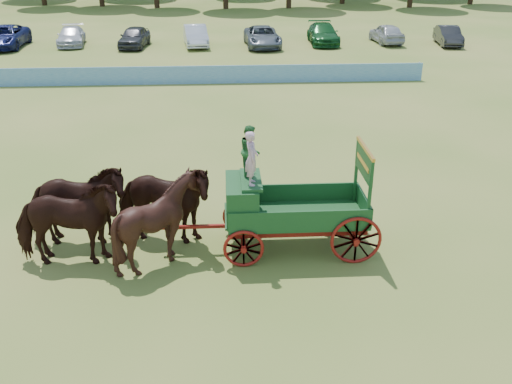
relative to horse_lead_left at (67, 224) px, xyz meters
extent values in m
plane|color=olive|center=(4.16, 1.95, -1.23)|extent=(160.00, 160.00, 0.00)
imported|color=black|center=(0.00, 0.00, 0.00)|extent=(2.92, 1.34, 2.46)
imported|color=black|center=(0.00, 1.10, 0.00)|extent=(2.93, 1.35, 2.46)
imported|color=black|center=(2.40, 0.00, 0.00)|extent=(2.37, 2.14, 2.47)
imported|color=black|center=(2.40, 1.10, 0.00)|extent=(3.14, 1.94, 2.46)
cube|color=maroon|center=(4.60, 0.55, -0.63)|extent=(0.12, 2.00, 0.12)
cube|color=maroon|center=(7.60, 0.55, -0.63)|extent=(0.12, 2.00, 0.12)
cube|color=maroon|center=(6.10, 0.00, -0.51)|extent=(3.80, 0.10, 0.12)
cube|color=maroon|center=(6.10, 1.10, -0.51)|extent=(3.80, 0.10, 0.12)
cube|color=maroon|center=(3.70, 0.55, -0.48)|extent=(2.80, 0.09, 0.09)
cube|color=#1B5226|center=(6.10, 0.55, -0.23)|extent=(3.80, 1.80, 0.10)
cube|color=#1B5226|center=(6.10, -0.33, 0.07)|extent=(3.80, 0.06, 0.55)
cube|color=#1B5226|center=(6.10, 1.43, 0.07)|extent=(3.80, 0.06, 0.55)
cube|color=#1B5226|center=(7.98, 0.55, 0.07)|extent=(0.06, 1.80, 0.55)
cube|color=#1B5226|center=(4.60, 0.55, 0.32)|extent=(0.85, 1.70, 1.05)
cube|color=#1B5226|center=(4.85, 0.55, 0.89)|extent=(0.55, 1.50, 0.08)
cube|color=#1B5226|center=(4.22, 0.55, 0.12)|extent=(0.10, 1.60, 0.65)
cube|color=#1B5226|center=(4.40, 0.55, -0.18)|extent=(0.55, 1.60, 0.06)
cube|color=#1B5226|center=(7.90, -0.25, 0.72)|extent=(0.08, 0.08, 1.80)
cube|color=#1B5226|center=(7.90, 1.35, 0.72)|extent=(0.08, 0.08, 1.80)
cube|color=#1B5226|center=(7.90, 0.55, 1.32)|extent=(0.07, 1.75, 0.75)
cube|color=gold|center=(7.90, 0.55, 1.72)|extent=(0.08, 1.80, 0.09)
cube|color=gold|center=(7.86, 0.55, 1.32)|extent=(0.02, 1.30, 0.12)
torus|color=maroon|center=(4.60, -0.40, -0.68)|extent=(1.09, 0.09, 1.09)
torus|color=maroon|center=(4.60, 1.50, -0.68)|extent=(1.09, 0.09, 1.09)
torus|color=maroon|center=(7.60, -0.40, -0.53)|extent=(1.39, 0.09, 1.39)
torus|color=maroon|center=(7.60, 1.50, -0.53)|extent=(1.39, 0.09, 1.39)
imported|color=#DAA7BA|center=(4.85, 0.20, 1.65)|extent=(0.35, 0.53, 1.44)
imported|color=#235F2A|center=(4.85, 0.90, 1.61)|extent=(0.52, 0.67, 1.37)
cube|color=#206DAD|center=(3.16, 19.95, -0.71)|extent=(26.00, 0.08, 1.05)
imported|color=navy|center=(-12.43, 32.40, -0.41)|extent=(2.93, 6.01, 1.65)
imported|color=silver|center=(-7.57, 33.09, -0.54)|extent=(2.57, 5.00, 1.39)
imported|color=#333338|center=(-2.50, 31.94, -0.46)|extent=(2.30, 4.73, 1.55)
imported|color=silver|center=(2.21, 32.14, -0.44)|extent=(2.23, 4.96, 1.58)
imported|color=slate|center=(7.38, 31.53, -0.47)|extent=(2.79, 5.63, 1.53)
imported|color=#144C1E|center=(12.30, 32.53, -0.46)|extent=(2.35, 5.41, 1.55)
imported|color=#B2B2B7|center=(17.42, 32.50, -0.47)|extent=(2.08, 4.60, 1.53)
imported|color=#262628|center=(22.05, 31.37, -0.51)|extent=(2.10, 4.54, 1.44)
camera|label=1|loc=(4.13, -13.46, 6.96)|focal=40.00mm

